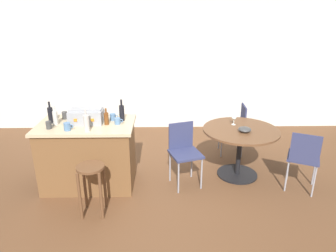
% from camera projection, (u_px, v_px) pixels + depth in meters
% --- Properties ---
extents(ground_plane, '(8.80, 8.80, 0.00)m').
position_uv_depth(ground_plane, '(158.00, 188.00, 4.27)').
color(ground_plane, brown).
extents(back_wall, '(8.00, 0.10, 2.70)m').
position_uv_depth(back_wall, '(159.00, 64.00, 6.13)').
color(back_wall, beige).
rests_on(back_wall, ground_plane).
extents(kitchen_island, '(1.29, 0.79, 0.92)m').
position_uv_depth(kitchen_island, '(89.00, 154.00, 4.23)').
color(kitchen_island, brown).
rests_on(kitchen_island, ground_plane).
extents(wooden_stool, '(0.33, 0.33, 0.64)m').
position_uv_depth(wooden_stool, '(91.00, 179.00, 3.59)').
color(wooden_stool, brown).
rests_on(wooden_stool, ground_plane).
extents(dining_table, '(1.09, 1.09, 0.74)m').
position_uv_depth(dining_table, '(240.00, 140.00, 4.43)').
color(dining_table, black).
rests_on(dining_table, ground_plane).
extents(folding_chair_near, '(0.51, 0.51, 0.88)m').
position_uv_depth(folding_chair_near, '(184.00, 149.00, 4.24)').
color(folding_chair_near, navy).
rests_on(folding_chair_near, ground_plane).
extents(folding_chair_far, '(0.53, 0.53, 0.87)m').
position_uv_depth(folding_chair_far, '(304.00, 156.00, 4.04)').
color(folding_chair_far, navy).
rests_on(folding_chair_far, ground_plane).
extents(folding_chair_left, '(0.42, 0.42, 0.87)m').
position_uv_depth(folding_chair_left, '(236.00, 125.00, 5.17)').
color(folding_chair_left, navy).
rests_on(folding_chair_left, ground_plane).
extents(toolbox, '(0.44, 0.29, 0.20)m').
position_uv_depth(toolbox, '(86.00, 116.00, 4.07)').
color(toolbox, gray).
rests_on(toolbox, kitchen_island).
extents(bottle_0, '(0.07, 0.07, 0.29)m').
position_uv_depth(bottle_0, '(51.00, 115.00, 4.08)').
color(bottle_0, black).
rests_on(bottle_0, kitchen_island).
extents(bottle_1, '(0.07, 0.07, 0.30)m').
position_uv_depth(bottle_1, '(122.00, 113.00, 4.15)').
color(bottle_1, black).
rests_on(bottle_1, kitchen_island).
extents(bottle_2, '(0.06, 0.06, 0.22)m').
position_uv_depth(bottle_2, '(106.00, 118.00, 4.01)').
color(bottle_2, '#603314').
rests_on(bottle_2, kitchen_island).
extents(bottle_3, '(0.06, 0.06, 0.25)m').
position_uv_depth(bottle_3, '(55.00, 117.00, 4.01)').
color(bottle_3, '#B7B2AD').
rests_on(bottle_3, kitchen_island).
extents(bottle_4, '(0.07, 0.07, 0.29)m').
position_uv_depth(bottle_4, '(86.00, 123.00, 3.77)').
color(bottle_4, '#B7B2AD').
rests_on(bottle_4, kitchen_island).
extents(cup_0, '(0.11, 0.08, 0.08)m').
position_uv_depth(cup_0, '(118.00, 121.00, 4.05)').
color(cup_0, '#4C7099').
rests_on(cup_0, kitchen_island).
extents(cup_1, '(0.11, 0.07, 0.10)m').
position_uv_depth(cup_1, '(49.00, 125.00, 3.88)').
color(cup_1, '#383838').
rests_on(cup_1, kitchen_island).
extents(cup_2, '(0.12, 0.08, 0.09)m').
position_uv_depth(cup_2, '(113.00, 117.00, 4.19)').
color(cup_2, '#4C7099').
rests_on(cup_2, kitchen_island).
extents(cup_3, '(0.11, 0.07, 0.10)m').
position_uv_depth(cup_3, '(65.00, 115.00, 4.24)').
color(cup_3, '#383838').
rests_on(cup_3, kitchen_island).
extents(cup_4, '(0.12, 0.08, 0.10)m').
position_uv_depth(cup_4, '(67.00, 127.00, 3.83)').
color(cup_4, '#4C7099').
rests_on(cup_4, kitchen_island).
extents(wine_glass, '(0.07, 0.07, 0.14)m').
position_uv_depth(wine_glass, '(234.00, 118.00, 4.51)').
color(wine_glass, silver).
rests_on(wine_glass, dining_table).
extents(serving_bowl, '(0.18, 0.18, 0.07)m').
position_uv_depth(serving_bowl, '(245.00, 129.00, 4.26)').
color(serving_bowl, '#383838').
rests_on(serving_bowl, dining_table).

